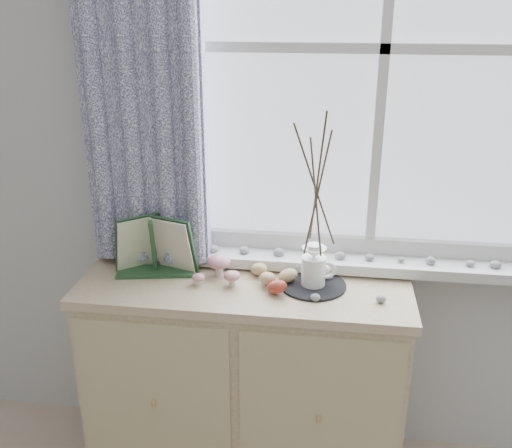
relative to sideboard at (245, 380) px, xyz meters
name	(u,v)px	position (x,y,z in m)	size (l,w,h in m)	color
room_shell	(4,362)	(0.16, -1.62, 1.23)	(4.04, 4.04, 2.62)	silver
sideboard	(245,380)	(0.00, 0.00, 0.00)	(1.20, 0.45, 0.85)	beige
botanical_book	(152,248)	(-0.34, 0.01, 0.54)	(0.33, 0.13, 0.23)	#214527
toadstool_cluster	(220,267)	(-0.09, 0.02, 0.47)	(0.17, 0.15, 0.08)	beige
wooden_eggs	(273,277)	(0.10, 0.00, 0.45)	(0.17, 0.18, 0.07)	tan
songbird_figurine	(314,272)	(0.25, 0.05, 0.46)	(0.13, 0.06, 0.07)	white
crocheted_doily	(313,285)	(0.25, 0.01, 0.43)	(0.24, 0.24, 0.01)	black
twig_pitcher	(317,186)	(0.25, 0.01, 0.80)	(0.26, 0.26, 0.65)	white
sideboard_pebbles	(329,285)	(0.30, 0.00, 0.44)	(0.33, 0.23, 0.02)	#9A999C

